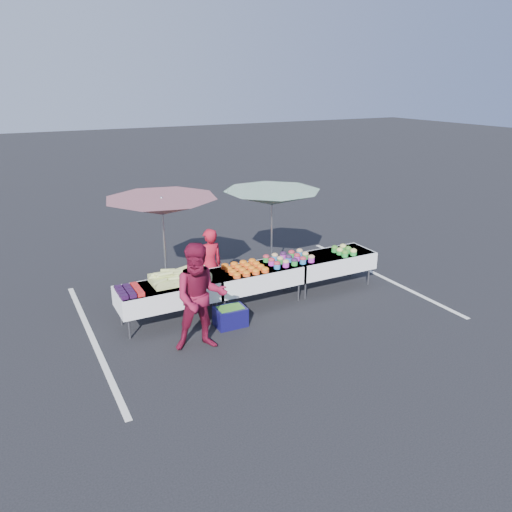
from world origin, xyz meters
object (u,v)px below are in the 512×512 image
umbrella_left (162,207)px  storage_bin (230,316)px  vendor (210,265)px  customer (200,297)px  table_left (168,293)px  table_center (256,276)px  table_right (331,261)px  umbrella_right (272,198)px

umbrella_left → storage_bin: 2.41m
vendor → umbrella_left: (-0.82, 0.25, 1.22)m
storage_bin → vendor: bearing=86.0°
vendor → customer: size_ratio=0.83×
table_left → customer: 1.20m
table_center → vendor: vendor is taller
table_left → table_right: (3.60, 0.00, 0.00)m
table_right → umbrella_left: umbrella_left is taller
vendor → umbrella_right: (1.55, 0.25, 1.14)m
umbrella_right → storage_bin: size_ratio=4.65×
customer → umbrella_left: bearing=104.3°
vendor → umbrella_right: bearing=-174.5°
storage_bin → umbrella_left: bearing=117.5°
table_left → storage_bin: bearing=-34.9°
umbrella_right → table_left: bearing=-162.9°
vendor → table_right: bearing=164.2°
table_left → umbrella_left: bearing=74.4°
table_left → umbrella_left: (0.22, 0.80, 1.40)m
table_center → storage_bin: size_ratio=3.30×
vendor → umbrella_left: 1.50m
umbrella_right → storage_bin: bearing=-139.0°
umbrella_right → storage_bin: umbrella_right is taller
umbrella_left → umbrella_right: 2.38m
vendor → table_center: bearing=140.3°
table_right → umbrella_right: 1.84m
vendor → umbrella_right: 1.94m
customer → umbrella_left: umbrella_left is taller
umbrella_right → table_center: bearing=-135.0°
storage_bin → table_center: bearing=38.3°
table_left → storage_bin: (0.93, -0.65, -0.40)m
customer → storage_bin: (0.75, 0.49, -0.73)m
storage_bin → customer: bearing=-145.3°
table_right → umbrella_right: bearing=141.3°
table_left → table_center: size_ratio=1.00×
table_right → umbrella_left: (-3.38, 0.80, 1.40)m
table_left → table_center: (1.80, 0.00, 0.00)m
umbrella_left → umbrella_right: size_ratio=0.95×
customer → umbrella_left: 2.22m
table_left → table_center: same height
table_center → umbrella_right: bearing=45.0°
table_right → customer: 3.62m
table_center → umbrella_right: size_ratio=0.71×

